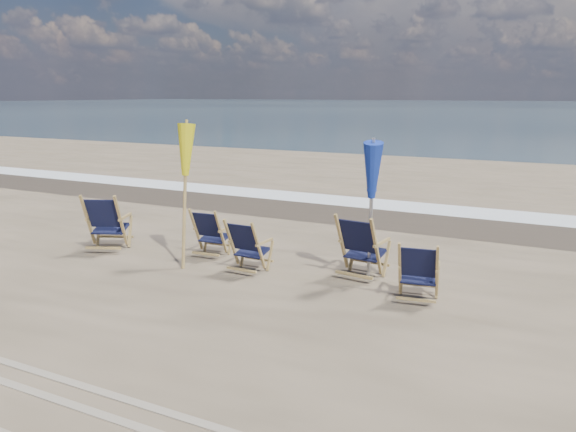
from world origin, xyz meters
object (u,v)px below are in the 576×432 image
at_px(beach_chair_1, 221,234).
at_px(beach_chair_2, 258,248).
at_px(beach_chair_0, 121,223).
at_px(umbrella_yellow, 183,158).
at_px(umbrella_blue, 372,175).
at_px(beach_chair_4, 437,274).
at_px(beach_chair_3, 376,250).

xyz_separation_m(beach_chair_1, beach_chair_2, (1.07, -0.53, 0.01)).
distance_m(beach_chair_0, umbrella_yellow, 2.04).
bearing_deg(umbrella_blue, beach_chair_2, -161.84).
relative_size(beach_chair_2, umbrella_yellow, 0.39).
xyz_separation_m(beach_chair_2, beach_chair_4, (2.82, -0.02, -0.01)).
bearing_deg(beach_chair_2, umbrella_yellow, 4.51).
relative_size(beach_chair_4, umbrella_blue, 0.41).
height_order(beach_chair_3, umbrella_blue, umbrella_blue).
relative_size(beach_chair_4, umbrella_yellow, 0.38).
relative_size(beach_chair_1, beach_chair_2, 0.99).
distance_m(beach_chair_2, beach_chair_4, 2.82).
xyz_separation_m(beach_chair_0, beach_chair_1, (1.87, 0.46, -0.10)).
relative_size(beach_chair_2, beach_chair_3, 0.87).
height_order(beach_chair_1, umbrella_blue, umbrella_blue).
bearing_deg(beach_chair_1, beach_chair_3, 175.51).
bearing_deg(beach_chair_0, beach_chair_2, 155.91).
xyz_separation_m(beach_chair_1, umbrella_blue, (2.73, 0.01, 1.22)).
height_order(beach_chair_2, umbrella_blue, umbrella_blue).
bearing_deg(umbrella_yellow, beach_chair_0, 174.77).
distance_m(beach_chair_1, beach_chair_3, 2.84).
xyz_separation_m(beach_chair_0, beach_chair_2, (2.93, -0.07, -0.09)).
xyz_separation_m(beach_chair_3, umbrella_blue, (-0.11, 0.03, 1.14)).
bearing_deg(beach_chair_3, beach_chair_2, 22.50).
distance_m(beach_chair_4, umbrella_yellow, 4.41).
relative_size(beach_chair_3, umbrella_yellow, 0.45).
bearing_deg(beach_chair_1, beach_chair_0, 9.67).
bearing_deg(beach_chair_3, umbrella_yellow, 16.95).
bearing_deg(umbrella_blue, beach_chair_4, -26.00).
height_order(umbrella_yellow, umbrella_blue, umbrella_yellow).
distance_m(umbrella_yellow, umbrella_blue, 3.09).
bearing_deg(beach_chair_2, beach_chair_1, -25.21).
relative_size(beach_chair_1, beach_chair_4, 1.01).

